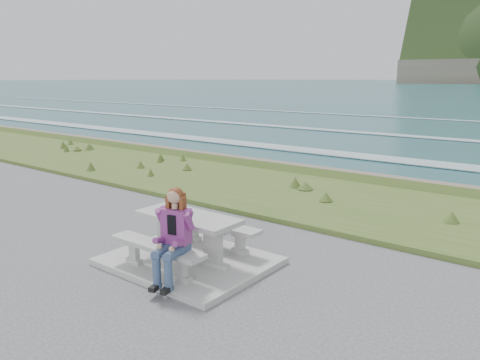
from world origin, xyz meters
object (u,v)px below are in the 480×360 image
at_px(bench_seaward, 216,228).
at_px(seated_woman, 171,249).
at_px(picnic_table, 188,225).
at_px(bench_landward, 157,250).

xyz_separation_m(bench_seaward, seated_woman, (0.47, -1.53, 0.17)).
distance_m(picnic_table, seated_woman, 0.95).
bearing_deg(seated_woman, bench_landward, 150.16).
bearing_deg(picnic_table, seated_woman, -60.71).
relative_size(picnic_table, seated_woman, 1.28).
bearing_deg(bench_seaward, seated_woman, -73.07).
height_order(bench_seaward, seated_woman, seated_woman).
distance_m(picnic_table, bench_seaward, 0.74).
xyz_separation_m(picnic_table, bench_seaward, (0.00, 0.70, -0.23)).
height_order(picnic_table, bench_seaward, picnic_table).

